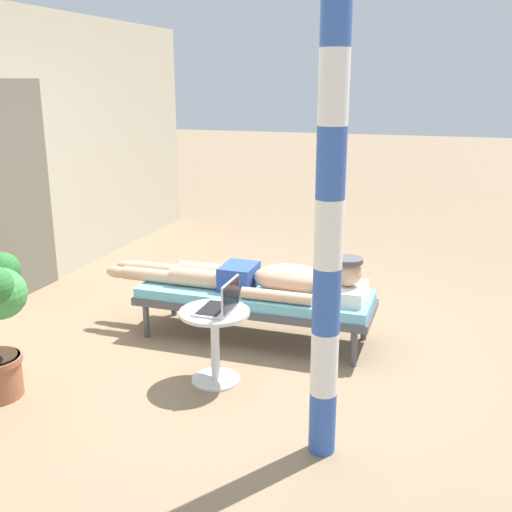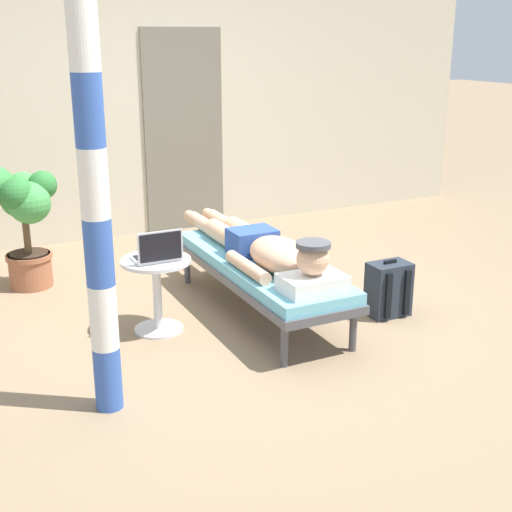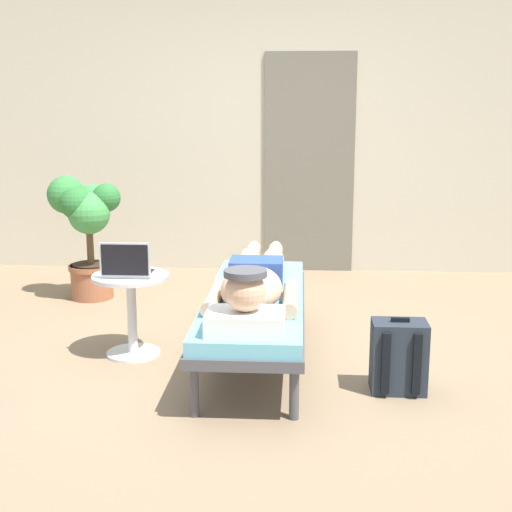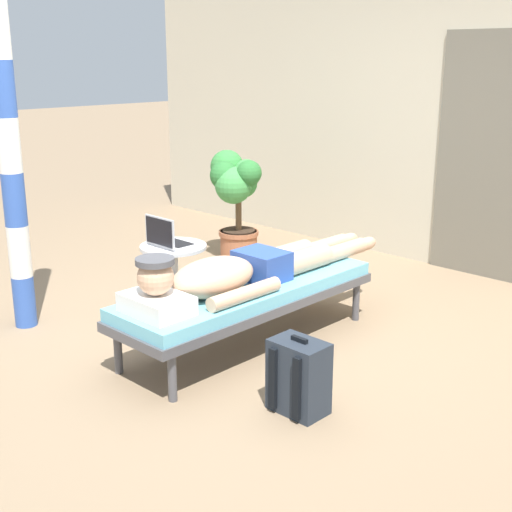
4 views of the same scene
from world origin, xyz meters
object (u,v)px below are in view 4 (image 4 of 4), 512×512
lounge_chair (248,294)px  laptop (167,239)px  porch_post (9,145)px  backpack (299,377)px  side_table (174,267)px  potted_plant (236,193)px  person_reclining (240,271)px

lounge_chair → laptop: laptop is taller
porch_post → backpack: bearing=10.6°
side_table → potted_plant: 1.49m
person_reclining → side_table: 0.80m
person_reclining → backpack: 0.96m
laptop → backpack: bearing=-14.7°
lounge_chair → potted_plant: bearing=137.8°
person_reclining → potted_plant: 2.01m
lounge_chair → side_table: (-0.78, 0.03, 0.01)m
backpack → potted_plant: size_ratio=0.42×
person_reclining → porch_post: porch_post is taller
side_table → laptop: (0.00, -0.05, 0.23)m
lounge_chair → porch_post: (-1.36, -0.85, 0.92)m
side_table → backpack: 1.68m
laptop → porch_post: size_ratio=0.12×
potted_plant → porch_post: size_ratio=0.40×
person_reclining → laptop: size_ratio=7.00×
backpack → laptop: bearing=165.3°
lounge_chair → porch_post: bearing=-147.9°
lounge_chair → backpack: size_ratio=4.46×
potted_plant → porch_post: (0.09, -2.17, 0.63)m
potted_plant → laptop: bearing=-63.4°
person_reclining → laptop: bearing=176.8°
side_table → porch_post: size_ratio=0.21×
lounge_chair → person_reclining: 0.19m
side_table → porch_post: (-0.58, -0.88, 0.91)m
backpack → porch_post: 2.47m
lounge_chair → backpack: 0.95m
backpack → potted_plant: potted_plant is taller
potted_plant → person_reclining: bearing=-43.6°
backpack → lounge_chair: bearing=151.6°
lounge_chair → person_reclining: person_reclining is taller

